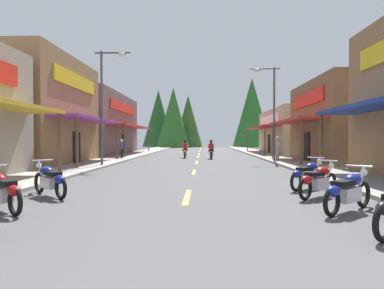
# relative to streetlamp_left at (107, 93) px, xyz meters

# --- Properties ---
(ground) EXTENTS (10.19, 76.30, 0.10)m
(ground) POSITION_rel_streetlamp_left_xyz_m (5.19, 4.61, -4.40)
(ground) COLOR #4C4C4F
(sidewalk_left) EXTENTS (2.70, 76.30, 0.12)m
(sidewalk_left) POSITION_rel_streetlamp_left_xyz_m (-1.25, 4.61, -4.29)
(sidewalk_left) COLOR #9E9991
(sidewalk_left) RESTS_ON ground
(sidewalk_right) EXTENTS (2.70, 76.30, 0.12)m
(sidewalk_right) POSITION_rel_streetlamp_left_xyz_m (11.63, 4.61, -4.29)
(sidewalk_right) COLOR gray
(sidewalk_right) RESTS_ON ground
(centerline_dashes) EXTENTS (0.16, 53.80, 0.01)m
(centerline_dashes) POSITION_rel_streetlamp_left_xyz_m (5.19, 9.68, -4.35)
(centerline_dashes) COLOR #E0C64C
(centerline_dashes) RESTS_ON ground
(storefront_left_middle) EXTENTS (10.47, 9.04, 6.87)m
(storefront_left_middle) POSITION_rel_streetlamp_left_xyz_m (-6.90, 1.91, -0.92)
(storefront_left_middle) COLOR olive
(storefront_left_middle) RESTS_ON ground
(storefront_left_far) EXTENTS (9.96, 13.79, 6.20)m
(storefront_left_far) POSITION_rel_streetlamp_left_xyz_m (-6.65, 14.30, -1.25)
(storefront_left_far) COLOR brown
(storefront_left_far) RESTS_ON ground
(storefront_right_middle) EXTENTS (9.86, 9.04, 5.68)m
(storefront_right_middle) POSITION_rel_streetlamp_left_xyz_m (16.98, 4.24, -1.51)
(storefront_right_middle) COLOR brown
(storefront_right_middle) RESTS_ON ground
(storefront_right_far) EXTENTS (9.76, 13.30, 4.83)m
(storefront_right_far) POSITION_rel_streetlamp_left_xyz_m (16.92, 17.32, -1.93)
(storefront_right_far) COLOR tan
(storefront_right_far) RESTS_ON ground
(streetlamp_left) EXTENTS (2.12, 0.30, 6.76)m
(streetlamp_left) POSITION_rel_streetlamp_left_xyz_m (0.00, 0.00, 0.00)
(streetlamp_left) COLOR #474C51
(streetlamp_left) RESTS_ON ground
(streetlamp_right) EXTENTS (2.12, 0.30, 6.73)m
(streetlamp_right) POSITION_rel_streetlamp_left_xyz_m (10.38, 4.43, -0.02)
(streetlamp_right) COLOR #474C51
(streetlamp_right) RESTS_ON ground
(motorcycle_parked_right_1) EXTENTS (1.68, 1.48, 1.04)m
(motorcycle_parked_right_1) POSITION_rel_streetlamp_left_xyz_m (8.92, -11.32, -3.86)
(motorcycle_parked_right_1) COLOR black
(motorcycle_parked_right_1) RESTS_ON ground
(motorcycle_parked_right_2) EXTENTS (1.61, 1.55, 1.04)m
(motorcycle_parked_right_2) POSITION_rel_streetlamp_left_xyz_m (8.91, -9.47, -3.86)
(motorcycle_parked_right_2) COLOR black
(motorcycle_parked_right_2) RESTS_ON ground
(motorcycle_parked_right_3) EXTENTS (1.61, 1.56, 1.04)m
(motorcycle_parked_right_3) POSITION_rel_streetlamp_left_xyz_m (9.09, -8.00, -3.86)
(motorcycle_parked_right_3) COLOR black
(motorcycle_parked_right_3) RESTS_ON ground
(motorcycle_parked_left_1) EXTENTS (1.75, 1.40, 1.04)m
(motorcycle_parked_left_1) POSITION_rel_streetlamp_left_xyz_m (1.06, -11.53, -3.86)
(motorcycle_parked_left_1) COLOR black
(motorcycle_parked_left_1) RESTS_ON ground
(motorcycle_parked_left_2) EXTENTS (1.66, 1.51, 1.04)m
(motorcycle_parked_left_2) POSITION_rel_streetlamp_left_xyz_m (1.24, -9.61, -3.86)
(motorcycle_parked_left_2) COLOR black
(motorcycle_parked_left_2) RESTS_ON ground
(rider_cruising_lead) EXTENTS (0.60, 2.14, 1.57)m
(rider_cruising_lead) POSITION_rel_streetlamp_left_xyz_m (6.29, 7.56, -3.70)
(rider_cruising_lead) COLOR black
(rider_cruising_lead) RESTS_ON ground
(rider_cruising_trailing) EXTENTS (0.60, 2.14, 1.57)m
(rider_cruising_trailing) POSITION_rel_streetlamp_left_xyz_m (4.09, 8.87, -3.70)
(rider_cruising_trailing) COLOR black
(rider_cruising_trailing) RESTS_ON ground
(pedestrian_by_shop) EXTENTS (0.27, 0.57, 1.61)m
(pedestrian_by_shop) POSITION_rel_streetlamp_left_xyz_m (-0.73, 6.31, -3.42)
(pedestrian_by_shop) COLOR black
(pedestrian_by_shop) RESTS_ON ground
(pedestrian_browsing) EXTENTS (0.42, 0.48, 1.81)m
(pedestrian_browsing) POSITION_rel_streetlamp_left_xyz_m (10.93, 4.46, -3.29)
(pedestrian_browsing) COLOR #B2A599
(pedestrian_browsing) RESTS_ON ground
(treeline_backdrop) EXTENTS (25.15, 11.38, 13.14)m
(treeline_backdrop) POSITION_rel_streetlamp_left_xyz_m (5.11, 43.45, 1.53)
(treeline_backdrop) COLOR #315623
(treeline_backdrop) RESTS_ON ground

